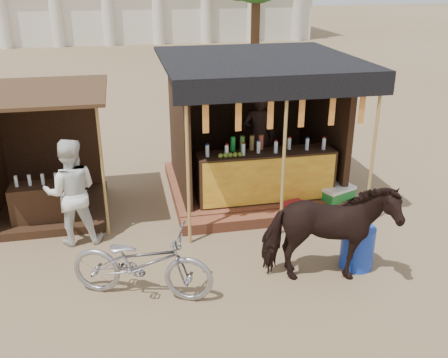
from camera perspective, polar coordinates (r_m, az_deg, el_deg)
ground at (r=7.37m, az=2.59°, el=-12.71°), size 120.00×120.00×0.00m
main_stall at (r=10.05m, az=3.61°, el=3.90°), size 3.60×3.61×2.78m
secondary_stall at (r=9.80m, az=-20.51°, el=0.83°), size 2.40×2.40×2.38m
cow at (r=7.34m, az=11.82°, el=-6.13°), size 1.96×1.12×1.57m
motorbike at (r=7.09m, az=-9.39°, el=-9.40°), size 2.14×1.37×1.06m
bystander at (r=8.55m, az=-17.05°, el=-1.45°), size 0.89×0.70×1.82m
blue_barrel at (r=8.01m, az=14.99°, el=-7.51°), size 0.66×0.66×0.68m
red_crate at (r=9.31m, az=8.26°, el=-3.72°), size 0.47×0.50×0.32m
cooler at (r=9.86m, az=12.66°, el=-2.03°), size 0.76×0.65×0.46m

